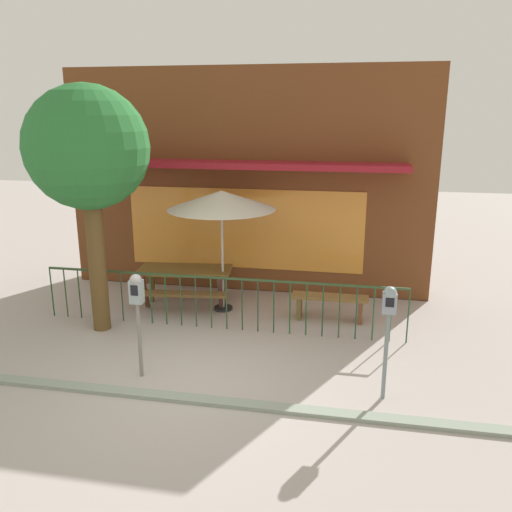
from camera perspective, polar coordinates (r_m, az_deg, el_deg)
name	(u,v)px	position (r m, az deg, el deg)	size (l,w,h in m)	color
ground	(184,382)	(7.78, -7.83, -13.48)	(40.00, 40.00, 0.00)	#ACA29C
pub_storefront	(246,182)	(11.13, -1.09, 8.07)	(7.71, 1.27, 4.64)	#3B1F11
patio_fence_front	(219,293)	(9.24, -4.10, -4.09)	(6.50, 0.04, 0.97)	#2D4627
picnic_table_left	(185,276)	(10.42, -7.74, -2.20)	(1.93, 1.54, 0.79)	brown
patio_umbrella	(221,201)	(9.78, -3.78, 6.03)	(2.03, 2.03, 2.34)	black
patio_bench	(330,302)	(9.79, 8.03, -4.99)	(1.40, 0.32, 0.48)	brown
parking_meter_near	(137,299)	(7.58, -12.84, -4.54)	(0.18, 0.17, 1.56)	gray
parking_meter_far	(389,313)	(7.02, 14.24, -6.05)	(0.18, 0.17, 1.59)	slate
street_tree	(88,151)	(9.13, -17.86, 10.86)	(2.04, 2.04, 4.20)	brown
curb_edge	(173,399)	(7.41, -8.98, -15.12)	(10.79, 0.20, 0.11)	gray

